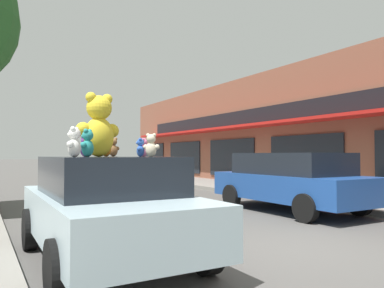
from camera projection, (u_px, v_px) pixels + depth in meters
The scene contains 12 objects.
ground_plane at pixel (288, 247), 6.36m from camera, with size 260.00×260.00×0.00m, color #514F4C.
plush_art_car at pixel (108, 205), 5.56m from camera, with size 2.10×4.10×1.54m.
teddy_bear_giant at pixel (99, 126), 5.59m from camera, with size 0.72×0.48×0.95m.
teddy_bear_blue at pixel (140, 148), 5.52m from camera, with size 0.16×0.21×0.28m.
teddy_bear_orange at pixel (106, 145), 6.06m from camera, with size 0.25×0.27×0.38m.
teddy_bear_purple at pixel (85, 146), 5.89m from camera, with size 0.26×0.19×0.34m.
teddy_bear_pink at pixel (144, 148), 5.97m from camera, with size 0.19×0.21×0.30m.
teddy_bear_white at pixel (74, 142), 4.48m from camera, with size 0.23×0.27×0.37m.
teddy_bear_brown at pixel (113, 147), 6.46m from camera, with size 0.25×0.16×0.33m.
teddy_bear_teal at pixel (88, 143), 5.07m from camera, with size 0.25×0.27×0.38m.
teddy_bear_cream at pixel (151, 145), 5.46m from camera, with size 0.24×0.23×0.34m.
parked_car_far_center at pixel (291, 180), 10.35m from camera, with size 2.14×4.66×1.62m.
Camera 1 is at (-4.61, -4.74, 1.57)m, focal length 35.00 mm.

